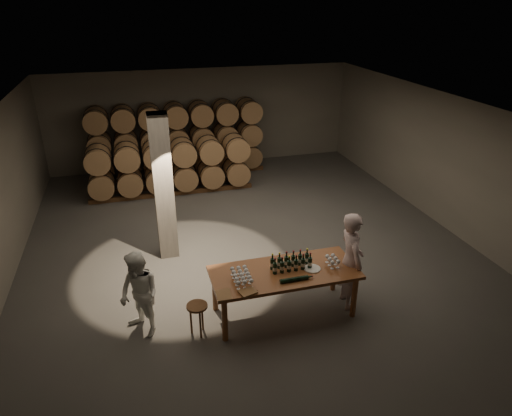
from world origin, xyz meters
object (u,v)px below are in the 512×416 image
object	(u,v)px
bottle_cluster	(291,263)
person_woman	(140,295)
person_man	(351,260)
tasting_table	(284,276)
plate	(312,269)
notebook_near	(248,292)
stool	(197,310)

from	to	relation	value
bottle_cluster	person_woman	distance (m)	2.64
person_man	person_woman	size ratio (longest dim) A/B	1.22
tasting_table	bottle_cluster	bearing A→B (deg)	19.11
plate	person_woman	bearing A→B (deg)	175.83
person_man	tasting_table	bearing A→B (deg)	92.40
person_man	person_woman	world-z (taller)	person_man
tasting_table	bottle_cluster	xyz separation A→B (m)	(0.14, 0.05, 0.21)
plate	notebook_near	bearing A→B (deg)	-163.38
tasting_table	plate	bearing A→B (deg)	-7.84
tasting_table	person_woman	distance (m)	2.50
plate	stool	xyz separation A→B (m)	(-2.08, -0.08, -0.42)
plate	notebook_near	world-z (taller)	notebook_near
bottle_cluster	plate	size ratio (longest dim) A/B	2.44
notebook_near	person_man	distance (m)	2.08
bottle_cluster	person_woman	world-z (taller)	person_woman
person_man	person_woman	bearing A→B (deg)	91.51
plate	person_man	world-z (taller)	person_man
person_man	plate	bearing A→B (deg)	96.15
person_woman	person_man	bearing A→B (deg)	52.71
notebook_near	plate	bearing A→B (deg)	0.19
plate	stool	distance (m)	2.13
person_man	person_woman	xyz separation A→B (m)	(-3.75, 0.20, -0.17)
plate	person_woman	distance (m)	3.00
bottle_cluster	stool	world-z (taller)	bottle_cluster
bottle_cluster	person_woman	bearing A→B (deg)	177.77
plate	person_woman	world-z (taller)	person_woman
tasting_table	bottle_cluster	world-z (taller)	bottle_cluster
bottle_cluster	stool	size ratio (longest dim) A/B	1.22
tasting_table	notebook_near	xyz separation A→B (m)	(-0.79, -0.45, 0.12)
notebook_near	bottle_cluster	bearing A→B (deg)	11.86
plate	person_man	bearing A→B (deg)	1.65
bottle_cluster	person_woman	size ratio (longest dim) A/B	0.47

